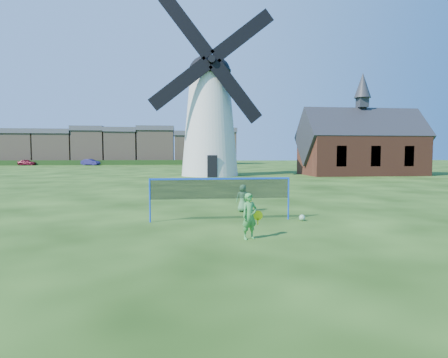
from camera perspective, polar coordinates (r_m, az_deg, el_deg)
ground at (r=12.94m, az=-0.62°, el=-6.80°), size 220.00×220.00×0.00m
windmill at (r=40.15m, az=-2.21°, el=9.71°), size 12.70×6.11×18.13m
chapel at (r=44.27m, az=20.43°, el=4.74°), size 13.41×6.50×11.34m
badminton_net at (r=13.19m, az=-0.51°, el=-1.59°), size 5.05×0.05×1.55m
player_girl at (r=10.47m, az=3.96°, el=-5.75°), size 0.70×0.47×1.31m
player_boy at (r=15.31m, az=2.93°, el=-2.96°), size 0.66×0.45×1.14m
play_ball at (r=13.63m, az=11.96°, el=-5.87°), size 0.22×0.22×0.22m
terraced_houses at (r=86.70m, az=-19.40°, el=4.78°), size 63.40×8.40×8.36m
hedge at (r=81.32m, az=-21.56°, el=2.36°), size 62.00×0.80×1.00m
car_left at (r=84.02m, az=-28.11°, el=2.28°), size 3.63×1.83×1.19m
car_right at (r=79.11m, az=-19.91°, el=2.46°), size 4.03×2.78×1.26m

